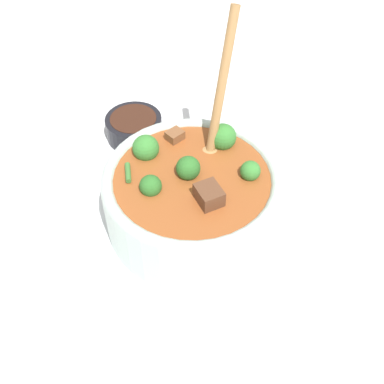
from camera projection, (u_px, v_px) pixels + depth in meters
ground_plane at (192, 220)px, 0.66m from camera, size 4.00×4.00×0.00m
stew_bowl at (192, 194)px, 0.63m from camera, size 0.23×0.24×0.26m
condiment_bowl at (134, 126)px, 0.77m from camera, size 0.09×0.09×0.04m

